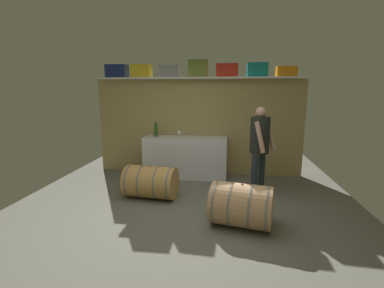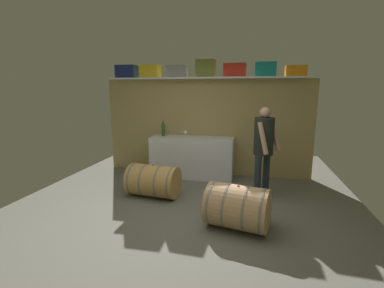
{
  "view_description": "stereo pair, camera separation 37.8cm",
  "coord_description": "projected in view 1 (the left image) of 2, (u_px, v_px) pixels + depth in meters",
  "views": [
    {
      "loc": [
        0.63,
        -3.48,
        1.85
      ],
      "look_at": [
        0.1,
        0.66,
        1.02
      ],
      "focal_mm": 25.68,
      "sensor_mm": 36.0,
      "label": 1
    },
    {
      "loc": [
        1.0,
        -3.41,
        1.85
      ],
      "look_at": [
        0.1,
        0.66,
        1.02
      ],
      "focal_mm": 25.68,
      "sensor_mm": 36.0,
      "label": 2
    }
  ],
  "objects": [
    {
      "name": "ground_plane",
      "position": [
        186.0,
        207.0,
        4.43
      ],
      "size": [
        5.69,
        8.19,
        0.02
      ],
      "primitive_type": "cube",
      "color": "#646358"
    },
    {
      "name": "back_wall_panel",
      "position": [
        198.0,
        127.0,
        6.05
      ],
      "size": [
        4.49,
        0.1,
        2.07
      ],
      "primitive_type": "cube",
      "color": "tan",
      "rests_on": "ground"
    },
    {
      "name": "high_shelf_board",
      "position": [
        198.0,
        78.0,
        5.7
      ],
      "size": [
        4.13,
        0.4,
        0.03
      ],
      "primitive_type": "cube",
      "color": "silver",
      "rests_on": "back_wall_panel"
    },
    {
      "name": "toolcase_navy",
      "position": [
        117.0,
        71.0,
        5.88
      ],
      "size": [
        0.44,
        0.3,
        0.27
      ],
      "primitive_type": "cube",
      "rotation": [
        0.0,
        0.0,
        0.02
      ],
      "color": "navy",
      "rests_on": "high_shelf_board"
    },
    {
      "name": "toolcase_yellow",
      "position": [
        142.0,
        71.0,
        5.82
      ],
      "size": [
        0.42,
        0.28,
        0.27
      ],
      "primitive_type": "cube",
      "rotation": [
        0.0,
        0.0,
        -0.06
      ],
      "color": "yellow",
      "rests_on": "high_shelf_board"
    },
    {
      "name": "toolcase_grey",
      "position": [
        170.0,
        71.0,
        5.74
      ],
      "size": [
        0.42,
        0.27,
        0.25
      ],
      "primitive_type": "cube",
      "rotation": [
        0.0,
        0.0,
        0.05
      ],
      "color": "gray",
      "rests_on": "high_shelf_board"
    },
    {
      "name": "toolcase_olive",
      "position": [
        198.0,
        69.0,
        5.66
      ],
      "size": [
        0.4,
        0.28,
        0.35
      ],
      "primitive_type": "cube",
      "rotation": [
        0.0,
        0.0,
        -0.04
      ],
      "color": "olive",
      "rests_on": "high_shelf_board"
    },
    {
      "name": "toolcase_red",
      "position": [
        227.0,
        70.0,
        5.59
      ],
      "size": [
        0.45,
        0.28,
        0.27
      ],
      "primitive_type": "cube",
      "rotation": [
        0.0,
        0.0,
        -0.06
      ],
      "color": "red",
      "rests_on": "high_shelf_board"
    },
    {
      "name": "toolcase_teal",
      "position": [
        257.0,
        70.0,
        5.51
      ],
      "size": [
        0.4,
        0.25,
        0.28
      ],
      "primitive_type": "cube",
      "rotation": [
        0.0,
        0.0,
        0.0
      ],
      "color": "#158383",
      "rests_on": "high_shelf_board"
    },
    {
      "name": "toolcase_orange",
      "position": [
        286.0,
        71.0,
        5.45
      ],
      "size": [
        0.39,
        0.23,
        0.21
      ],
      "primitive_type": "cube",
      "rotation": [
        0.0,
        0.0,
        0.04
      ],
      "color": "orange",
      "rests_on": "high_shelf_board"
    },
    {
      "name": "work_cabinet",
      "position": [
        186.0,
        157.0,
        5.87
      ],
      "size": [
        1.75,
        0.55,
        0.86
      ],
      "primitive_type": "cube",
      "color": "white",
      "rests_on": "ground"
    },
    {
      "name": "wine_bottle_green",
      "position": [
        156.0,
        129.0,
        5.86
      ],
      "size": [
        0.08,
        0.08,
        0.33
      ],
      "color": "#2A5827",
      "rests_on": "work_cabinet"
    },
    {
      "name": "wine_glass",
      "position": [
        179.0,
        133.0,
        5.73
      ],
      "size": [
        0.08,
        0.08,
        0.15
      ],
      "color": "white",
      "rests_on": "work_cabinet"
    },
    {
      "name": "wine_barrel_near",
      "position": [
        241.0,
        205.0,
        3.75
      ],
      "size": [
        0.92,
        0.75,
        0.61
      ],
      "rotation": [
        0.0,
        0.0,
        -0.21
      ],
      "color": "tan",
      "rests_on": "ground"
    },
    {
      "name": "wine_barrel_far",
      "position": [
        151.0,
        182.0,
        4.75
      ],
      "size": [
        0.93,
        0.64,
        0.57
      ],
      "rotation": [
        0.0,
        0.0,
        -0.11
      ],
      "color": "tan",
      "rests_on": "ground"
    },
    {
      "name": "winemaker_pouring",
      "position": [
        260.0,
        142.0,
        4.77
      ],
      "size": [
        0.48,
        0.51,
        1.57
      ],
      "rotation": [
        0.0,
        0.0,
        -2.14
      ],
      "color": "#263038",
      "rests_on": "ground"
    }
  ]
}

